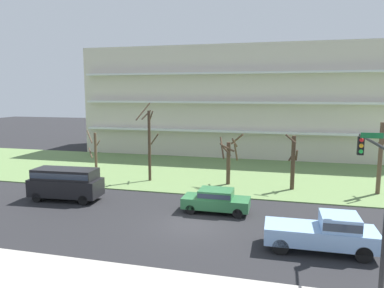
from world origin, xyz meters
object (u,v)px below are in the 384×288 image
Objects in this scene: pickup_blue_center_left at (325,232)px; traffic_signal_mast at (375,183)px; tree_right at (293,162)px; tree_far_right at (381,156)px; tree_far_left at (95,153)px; sedan_green_center_right at (216,200)px; van_black_near_left at (66,182)px; tree_center at (229,158)px; tree_left at (149,142)px.

traffic_signal_mast reaches higher than pickup_blue_center_left.
tree_far_right reaches higher than tree_right.
traffic_signal_mast is at bearing -104.18° from tree_far_right.
tree_far_left is at bearing 144.65° from traffic_signal_mast.
van_black_near_left is at bearing 0.09° from sedan_green_center_right.
tree_far_right is at bearing -0.13° from tree_center.
tree_center is 5.23m from tree_right.
van_black_near_left is 20.58m from traffic_signal_mast.
van_black_near_left is (-16.22, -6.92, -0.97)m from tree_right.
sedan_green_center_right is (-5.00, -6.92, -1.49)m from tree_right.
traffic_signal_mast is at bearing -62.10° from pickup_blue_center_left.
sedan_green_center_right is at bearing -43.51° from tree_left.
pickup_blue_center_left is (-5.14, -11.72, -2.01)m from tree_far_right.
traffic_signal_mast is (20.84, -14.78, 2.06)m from tree_far_left.
tree_far_left is 5.88m from tree_left.
tree_center is at bearing -88.15° from sedan_green_center_right.
traffic_signal_mast reaches higher than tree_far_left.
tree_left is 1.31× the size of van_black_near_left.
traffic_signal_mast reaches higher than tree_center.
tree_far_right is 1.04× the size of pickup_blue_center_left.
van_black_near_left reaches higher than pickup_blue_center_left.
van_black_near_left is at bearing 159.27° from traffic_signal_mast.
tree_right is 14.54m from traffic_signal_mast.
tree_right is at bearing -125.74° from sedan_green_center_right.
tree_far_right reaches higher than tree_center.
tree_right is (12.31, -0.02, -1.15)m from tree_left.
tree_far_right reaches higher than sedan_green_center_right.
tree_far_left is 7.82m from van_black_near_left.
tree_far_right is at bearing -0.82° from tree_far_left.
pickup_blue_center_left is at bearing 118.76° from traffic_signal_mast.
tree_far_right is 23.88m from van_black_near_left.
tree_left reaches higher than van_black_near_left.
tree_left is 1.28× the size of pickup_blue_center_left.
tree_far_right is 0.91× the size of traffic_signal_mast.
sedan_green_center_right is at bearing 143.79° from pickup_blue_center_left.
traffic_signal_mast reaches higher than van_black_near_left.
tree_right is at bearing -160.28° from van_black_near_left.
tree_far_right reaches higher than pickup_blue_center_left.
tree_far_right is at bearing 2.64° from tree_right.
sedan_green_center_right is at bearing 137.35° from traffic_signal_mast.
tree_far_left reaches higher than pickup_blue_center_left.
van_black_near_left is 0.85× the size of traffic_signal_mast.
tree_far_right is 12.95m from pickup_blue_center_left.
tree_center is at bearing 118.33° from pickup_blue_center_left.
traffic_signal_mast is at bearing 137.45° from sedan_green_center_right.
van_black_near_left is at bearing -146.63° from tree_center.
tree_right is 0.87× the size of van_black_near_left.
tree_far_right is at bearing 0.85° from tree_left.
van_black_near_left is (-3.91, -6.94, -2.12)m from tree_left.
tree_center is 0.84× the size of van_black_near_left.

